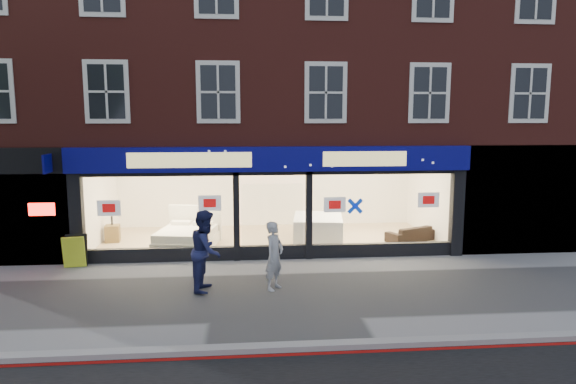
{
  "coord_description": "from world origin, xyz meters",
  "views": [
    {
      "loc": [
        -0.83,
        -11.52,
        4.12
      ],
      "look_at": [
        0.39,
        2.5,
        2.06
      ],
      "focal_mm": 32.0,
      "sensor_mm": 36.0,
      "label": 1
    }
  ],
  "objects": [
    {
      "name": "showroom_floor",
      "position": [
        0.0,
        5.25,
        0.05
      ],
      "size": [
        11.0,
        4.5,
        0.1
      ],
      "primitive_type": "cube",
      "color": "tan",
      "rests_on": "ground"
    },
    {
      "name": "ground",
      "position": [
        0.0,
        0.0,
        0.0
      ],
      "size": [
        120.0,
        120.0,
        0.0
      ],
      "primitive_type": "plane",
      "color": "gray",
      "rests_on": "ground"
    },
    {
      "name": "sofa",
      "position": [
        4.6,
        4.48,
        0.34
      ],
      "size": [
        1.8,
        1.3,
        0.49
      ],
      "primitive_type": "imported",
      "rotation": [
        0.0,
        0.0,
        3.58
      ],
      "color": "black",
      "rests_on": "showroom_floor"
    },
    {
      "name": "pedestrian_grey",
      "position": [
        -0.12,
        0.4,
        0.83
      ],
      "size": [
        0.67,
        0.72,
        1.66
      ],
      "primitive_type": "imported",
      "rotation": [
        0.0,
        0.0,
        0.98
      ],
      "color": "#A4A5AC",
      "rests_on": "ground"
    },
    {
      "name": "pedestrian_blue",
      "position": [
        -1.74,
        0.5,
        0.97
      ],
      "size": [
        0.86,
        1.03,
        1.94
      ],
      "primitive_type": "imported",
      "rotation": [
        0.0,
        0.0,
        1.44
      ],
      "color": "#1B204E",
      "rests_on": "ground"
    },
    {
      "name": "display_bed",
      "position": [
        -2.6,
        4.33,
        0.43
      ],
      "size": [
        2.04,
        2.33,
        1.17
      ],
      "rotation": [
        0.0,
        0.0,
        -0.18
      ],
      "color": "white",
      "rests_on": "showroom_floor"
    },
    {
      "name": "a_board",
      "position": [
        -5.49,
        2.7,
        0.45
      ],
      "size": [
        0.64,
        0.45,
        0.91
      ],
      "primitive_type": "cube",
      "rotation": [
        0.0,
        0.0,
        0.13
      ],
      "color": "#CADE27",
      "rests_on": "ground"
    },
    {
      "name": "bedside_table",
      "position": [
        -5.1,
        5.21,
        0.38
      ],
      "size": [
        0.5,
        0.5,
        0.55
      ],
      "primitive_type": "cube",
      "rotation": [
        0.0,
        0.0,
        0.11
      ],
      "color": "brown",
      "rests_on": "showroom_floor"
    },
    {
      "name": "mattress_stack",
      "position": [
        1.6,
        4.94,
        0.49
      ],
      "size": [
        1.82,
        2.17,
        0.78
      ],
      "rotation": [
        0.0,
        0.0,
        -0.14
      ],
      "color": "white",
      "rests_on": "showroom_floor"
    },
    {
      "name": "kerb_stone",
      "position": [
        0.0,
        -2.9,
        0.06
      ],
      "size": [
        60.0,
        0.25,
        0.12
      ],
      "primitive_type": "cube",
      "color": "gray",
      "rests_on": "ground"
    },
    {
      "name": "building",
      "position": [
        -0.02,
        6.93,
        6.67
      ],
      "size": [
        19.0,
        8.26,
        10.3
      ],
      "color": "maroon",
      "rests_on": "ground"
    },
    {
      "name": "kerb_line",
      "position": [
        0.0,
        -3.1,
        0.01
      ],
      "size": [
        60.0,
        0.1,
        0.01
      ],
      "primitive_type": "cube",
      "color": "#8C0A07",
      "rests_on": "ground"
    }
  ]
}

